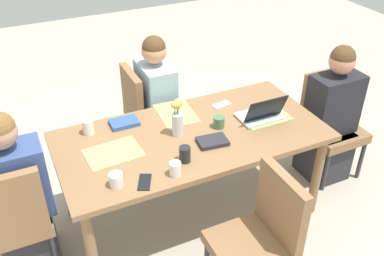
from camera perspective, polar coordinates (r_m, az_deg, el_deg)
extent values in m
plane|color=#B2A899|center=(3.51, 0.00, -10.90)|extent=(10.00, 10.00, 0.00)
cube|color=olive|center=(3.05, 0.00, -1.10)|extent=(1.88, 0.92, 0.04)
cylinder|color=olive|center=(3.90, 9.07, 0.28)|extent=(0.07, 0.07, 0.70)
cylinder|color=olive|center=(3.39, -16.17, -6.42)|extent=(0.07, 0.07, 0.70)
cylinder|color=olive|center=(3.42, 16.02, -6.03)|extent=(0.07, 0.07, 0.70)
cylinder|color=olive|center=(2.83, -13.01, -15.51)|extent=(0.07, 0.07, 0.70)
cube|color=olive|center=(3.85, 17.98, -0.53)|extent=(0.44, 0.44, 0.08)
cube|color=olive|center=(3.83, 16.83, 4.20)|extent=(0.42, 0.06, 0.45)
cylinder|color=#333338|center=(3.98, 21.24, -3.94)|extent=(0.04, 0.04, 0.37)
cylinder|color=#333338|center=(3.75, 17.06, -5.54)|extent=(0.04, 0.04, 0.37)
cylinder|color=#333338|center=(4.19, 17.75, -1.17)|extent=(0.04, 0.04, 0.37)
cylinder|color=#333338|center=(3.97, 13.61, -2.51)|extent=(0.04, 0.04, 0.37)
cube|color=#2D2D33|center=(3.91, 16.86, -2.99)|extent=(0.34, 0.36, 0.45)
cube|color=#232328|center=(3.66, 18.04, 3.03)|extent=(0.40, 0.24, 0.50)
sphere|color=tan|center=(3.50, 19.07, 8.26)|extent=(0.20, 0.20, 0.20)
sphere|color=#51381E|center=(3.49, 19.16, 8.71)|extent=(0.19, 0.19, 0.19)
cube|color=olive|center=(3.86, -4.85, 1.27)|extent=(0.44, 0.44, 0.08)
cube|color=olive|center=(3.67, -7.82, 4.11)|extent=(0.06, 0.42, 0.45)
cylinder|color=#333338|center=(4.18, -3.22, 0.48)|extent=(0.04, 0.04, 0.37)
cylinder|color=#333338|center=(3.89, -1.08, -2.25)|extent=(0.04, 0.04, 0.37)
cylinder|color=#333338|center=(4.08, -8.15, -0.75)|extent=(0.04, 0.04, 0.37)
cylinder|color=#333338|center=(3.78, -6.35, -3.66)|extent=(0.04, 0.04, 0.37)
cube|color=#2D2D33|center=(3.91, -4.41, -1.46)|extent=(0.36, 0.34, 0.45)
cube|color=#99B7CC|center=(3.66, -4.73, 4.67)|extent=(0.24, 0.40, 0.50)
sphere|color=#E29268|center=(3.50, -5.00, 10.00)|extent=(0.20, 0.20, 0.20)
sphere|color=#51381E|center=(3.49, -5.03, 10.45)|extent=(0.19, 0.19, 0.19)
cube|color=olive|center=(3.09, -22.24, -11.07)|extent=(0.44, 0.44, 0.08)
cube|color=olive|center=(2.77, -22.96, -9.66)|extent=(0.42, 0.06, 0.45)
cylinder|color=#333338|center=(3.37, -18.58, -10.99)|extent=(0.04, 0.04, 0.37)
cylinder|color=#333338|center=(3.10, -17.41, -15.55)|extent=(0.04, 0.04, 0.37)
cube|color=#2D2D33|center=(3.21, -20.47, -13.22)|extent=(0.34, 0.36, 0.45)
cube|color=#384C84|center=(2.90, -22.27, -6.65)|extent=(0.40, 0.24, 0.50)
cube|color=olive|center=(2.73, 7.62, -15.35)|extent=(0.44, 0.44, 0.08)
cube|color=olive|center=(2.62, 11.64, -10.01)|extent=(0.06, 0.42, 0.45)
cylinder|color=#333338|center=(3.07, 8.51, -14.56)|extent=(0.04, 0.04, 0.37)
cylinder|color=silver|center=(2.99, -1.89, 0.48)|extent=(0.08, 0.08, 0.17)
sphere|color=gold|center=(2.90, -2.29, 3.03)|extent=(0.05, 0.05, 0.05)
cylinder|color=#477A3D|center=(2.92, -2.28, 2.38)|extent=(0.01, 0.01, 0.08)
sphere|color=gold|center=(2.91, -1.94, 3.04)|extent=(0.05, 0.05, 0.05)
cylinder|color=#477A3D|center=(2.93, -1.93, 2.41)|extent=(0.01, 0.01, 0.07)
sphere|color=gold|center=(2.91, -1.90, 3.02)|extent=(0.05, 0.05, 0.05)
cylinder|color=#477A3D|center=(2.93, -1.89, 2.42)|extent=(0.01, 0.01, 0.07)
sphere|color=gold|center=(2.92, -1.86, 3.28)|extent=(0.06, 0.06, 0.06)
cylinder|color=#477A3D|center=(2.94, -1.84, 2.60)|extent=(0.01, 0.01, 0.08)
sphere|color=gold|center=(2.92, -1.95, 2.89)|extent=(0.05, 0.05, 0.05)
cylinder|color=#477A3D|center=(2.93, -1.94, 2.36)|extent=(0.01, 0.01, 0.06)
cube|color=#9EBC66|center=(3.28, 9.37, 1.53)|extent=(0.36, 0.26, 0.00)
cube|color=#9EBC66|center=(3.28, -2.11, 1.95)|extent=(0.28, 0.38, 0.00)
cube|color=#9EBC66|center=(2.90, -10.26, -3.22)|extent=(0.38, 0.28, 0.00)
cube|color=silver|center=(3.26, 8.81, 1.54)|extent=(0.32, 0.22, 0.02)
cube|color=black|center=(3.15, 9.68, 2.47)|extent=(0.31, 0.08, 0.19)
cylinder|color=white|center=(3.10, -13.45, 0.14)|extent=(0.08, 0.08, 0.11)
cylinder|color=white|center=(2.61, -9.90, -6.72)|extent=(0.08, 0.08, 0.09)
cylinder|color=white|center=(2.65, -2.21, -5.36)|extent=(0.07, 0.07, 0.09)
cylinder|color=#47704C|center=(3.10, 3.51, 0.80)|extent=(0.08, 0.08, 0.08)
cylinder|color=#232328|center=(2.76, -0.94, -3.46)|extent=(0.07, 0.07, 0.11)
cube|color=#28282D|center=(2.94, 2.70, -1.76)|extent=(0.21, 0.16, 0.03)
cube|color=#335693|center=(3.17, -8.88, 0.70)|extent=(0.20, 0.14, 0.03)
cube|color=black|center=(2.64, -6.22, -7.05)|extent=(0.13, 0.17, 0.01)
cube|color=silver|center=(3.39, 3.88, 3.06)|extent=(0.16, 0.10, 0.01)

